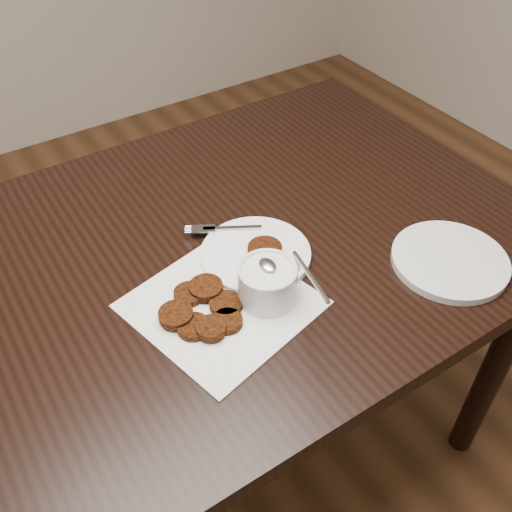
% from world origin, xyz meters
% --- Properties ---
extents(floor, '(4.00, 4.00, 0.00)m').
position_xyz_m(floor, '(0.00, 0.00, 0.00)').
color(floor, brown).
rests_on(floor, ground).
extents(table, '(1.33, 0.86, 0.75)m').
position_xyz_m(table, '(0.06, 0.16, 0.38)').
color(table, black).
rests_on(table, floor).
extents(napkin, '(0.33, 0.33, 0.00)m').
position_xyz_m(napkin, '(0.03, 0.02, 0.75)').
color(napkin, white).
rests_on(napkin, table).
extents(sauce_ramekin, '(0.16, 0.16, 0.14)m').
position_xyz_m(sauce_ramekin, '(0.10, -0.01, 0.82)').
color(sauce_ramekin, white).
rests_on(sauce_ramekin, napkin).
extents(patty_cluster, '(0.20, 0.20, 0.02)m').
position_xyz_m(patty_cluster, '(-0.01, 0.00, 0.76)').
color(patty_cluster, '#642A0D').
rests_on(patty_cluster, napkin).
extents(plate_with_patty, '(0.28, 0.28, 0.03)m').
position_xyz_m(plate_with_patty, '(0.14, 0.09, 0.76)').
color(plate_with_patty, white).
rests_on(plate_with_patty, table).
extents(plate_empty, '(0.25, 0.25, 0.01)m').
position_xyz_m(plate_empty, '(0.43, -0.12, 0.76)').
color(plate_empty, silver).
rests_on(plate_empty, table).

